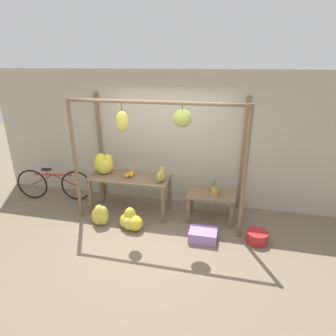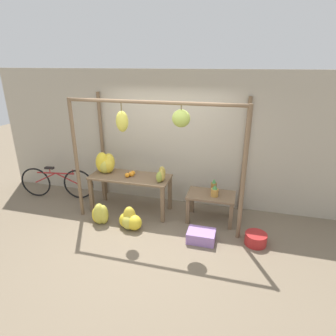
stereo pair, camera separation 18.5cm
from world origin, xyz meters
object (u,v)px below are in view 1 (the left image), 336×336
at_px(orange_pile, 130,175).
at_px(pineapple_cluster, 214,188).
at_px(banana_pile_ground_right, 131,221).
at_px(papaya_pile, 161,175).
at_px(banana_pile_on_table, 105,165).
at_px(banana_pile_ground_left, 100,215).
at_px(fruit_crate_white, 203,235).
at_px(blue_bucket, 257,237).
at_px(parked_bicycle, 54,184).

relative_size(orange_pile, pineapple_cluster, 0.73).
xyz_separation_m(banana_pile_ground_right, papaya_pile, (0.45, 0.56, 0.73)).
bearing_deg(banana_pile_on_table, pineapple_cluster, -0.34).
relative_size(banana_pile_ground_left, fruit_crate_white, 0.89).
height_order(banana_pile_ground_left, blue_bucket, banana_pile_ground_left).
bearing_deg(papaya_pile, orange_pile, 173.77).
relative_size(orange_pile, fruit_crate_white, 0.49).
bearing_deg(orange_pile, pineapple_cluster, 2.17).
bearing_deg(banana_pile_ground_right, fruit_crate_white, -2.41).
bearing_deg(blue_bucket, pineapple_cluster, 142.90).
bearing_deg(blue_bucket, papaya_pile, 165.41).
relative_size(pineapple_cluster, fruit_crate_white, 0.67).
height_order(blue_bucket, parked_bicycle, parked_bicycle).
height_order(pineapple_cluster, papaya_pile, papaya_pile).
xyz_separation_m(parked_bicycle, papaya_pile, (2.53, -0.21, 0.53)).
bearing_deg(banana_pile_ground_right, banana_pile_ground_left, 179.00).
xyz_separation_m(orange_pile, pineapple_cluster, (1.67, 0.06, -0.15)).
distance_m(banana_pile_ground_right, parked_bicycle, 2.23).
height_order(pineapple_cluster, fruit_crate_white, pineapple_cluster).
height_order(banana_pile_ground_left, papaya_pile, papaya_pile).
height_order(fruit_crate_white, blue_bucket, blue_bucket).
distance_m(blue_bucket, papaya_pile, 2.03).
relative_size(banana_pile_ground_left, banana_pile_ground_right, 0.80).
height_order(pineapple_cluster, blue_bucket, pineapple_cluster).
bearing_deg(banana_pile_ground_left, blue_bucket, 1.66).
bearing_deg(pineapple_cluster, blue_bucket, -37.10).
xyz_separation_m(orange_pile, banana_pile_ground_right, (0.22, -0.64, -0.66)).
xyz_separation_m(banana_pile_on_table, pineapple_cluster, (2.24, -0.01, -0.29)).
bearing_deg(banana_pile_on_table, fruit_crate_white, -19.89).
xyz_separation_m(pineapple_cluster, banana_pile_ground_left, (-2.07, -0.69, -0.47)).
bearing_deg(banana_pile_ground_left, pineapple_cluster, 18.44).
bearing_deg(fruit_crate_white, banana_pile_ground_left, 178.03).
bearing_deg(fruit_crate_white, orange_pile, 156.04).
height_order(banana_pile_ground_left, parked_bicycle, parked_bicycle).
relative_size(blue_bucket, parked_bicycle, 0.22).
bearing_deg(blue_bucket, orange_pile, 167.60).
height_order(banana_pile_ground_right, blue_bucket, banana_pile_ground_right).
xyz_separation_m(banana_pile_on_table, orange_pile, (0.57, -0.08, -0.14)).
bearing_deg(papaya_pile, blue_bucket, -14.59).
height_order(blue_bucket, papaya_pile, papaya_pile).
relative_size(pineapple_cluster, banana_pile_ground_right, 0.60).
distance_m(banana_pile_on_table, banana_pile_ground_left, 1.05).
bearing_deg(orange_pile, blue_bucket, -12.40).
height_order(pineapple_cluster, parked_bicycle, pineapple_cluster).
height_order(orange_pile, pineapple_cluster, orange_pile).
distance_m(banana_pile_on_table, fruit_crate_white, 2.42).
bearing_deg(orange_pile, papaya_pile, -6.23).
relative_size(orange_pile, parked_bicycle, 0.14).
relative_size(pineapple_cluster, banana_pile_ground_left, 0.75).
bearing_deg(fruit_crate_white, papaya_pile, 145.35).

